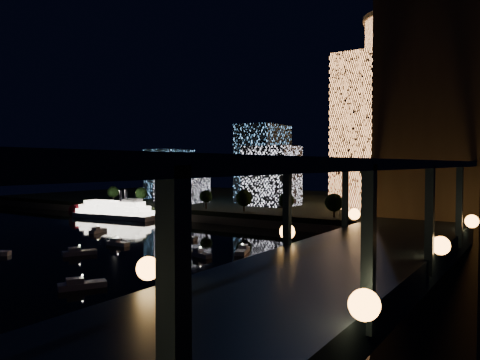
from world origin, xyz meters
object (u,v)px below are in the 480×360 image
object	(u,v)px
tower_cylindrical	(401,112)
truss_bridge	(461,219)
riverboat	(111,211)
tower_rectangular	(361,132)

from	to	relation	value
tower_cylindrical	truss_bridge	distance (m)	147.77
tower_cylindrical	riverboat	size ratio (longest dim) A/B	1.87
truss_bridge	riverboat	world-z (taller)	truss_bridge
riverboat	tower_rectangular	bearing A→B (deg)	30.74
tower_cylindrical	riverboat	xyz separation A→B (m)	(-110.79, -71.79, -44.81)
tower_rectangular	riverboat	xyz separation A→B (m)	(-97.20, -57.80, -35.55)
tower_cylindrical	truss_bridge	size ratio (longest dim) A/B	0.32
tower_cylindrical	riverboat	distance (m)	139.42
riverboat	truss_bridge	bearing A→B (deg)	-22.82
tower_cylindrical	truss_bridge	world-z (taller)	tower_cylindrical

